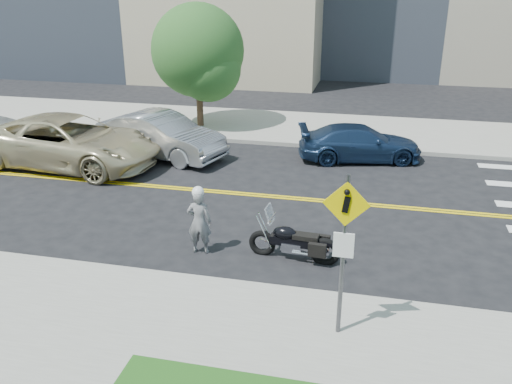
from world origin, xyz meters
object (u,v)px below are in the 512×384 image
(motorcycle, at_px, (294,234))
(parked_car_silver, at_px, (161,136))
(suv, at_px, (70,142))
(pedestrian_sign, at_px, (344,242))
(parked_car_blue, at_px, (360,143))
(motorcyclist, at_px, (199,220))

(motorcycle, distance_m, parked_car_silver, 8.62)
(suv, height_order, parked_car_silver, suv)
(pedestrian_sign, xyz_separation_m, parked_car_blue, (-0.13, 10.33, -1.34))
(parked_car_blue, bearing_deg, motorcyclist, 143.83)
(pedestrian_sign, bearing_deg, motorcyclist, 143.11)
(parked_car_silver, height_order, parked_car_blue, parked_car_silver)
(pedestrian_sign, distance_m, suv, 12.26)
(pedestrian_sign, distance_m, parked_car_silver, 11.58)
(motorcycle, xyz_separation_m, parked_car_blue, (1.11, 7.59, -0.01))
(parked_car_silver, bearing_deg, motorcycle, -120.71)
(motorcyclist, height_order, parked_car_blue, motorcyclist)
(pedestrian_sign, height_order, suv, pedestrian_sign)
(motorcycle, relative_size, parked_car_blue, 0.48)
(parked_car_silver, xyz_separation_m, parked_car_blue, (6.89, 1.21, -0.16))
(motorcycle, relative_size, suv, 0.33)
(motorcyclist, relative_size, suv, 0.27)
(motorcyclist, distance_m, motorcycle, 2.22)
(motorcyclist, xyz_separation_m, motorcycle, (2.20, 0.16, -0.20))
(motorcyclist, xyz_separation_m, suv, (-6.19, 4.93, 0.03))
(motorcycle, height_order, parked_car_blue, motorcycle)
(suv, distance_m, parked_car_silver, 3.07)
(pedestrian_sign, bearing_deg, motorcycle, 114.26)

